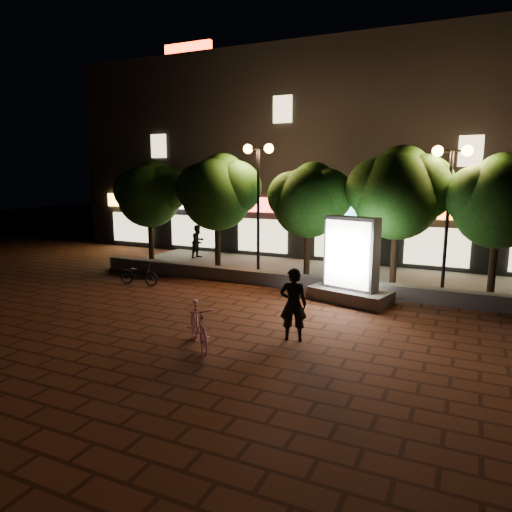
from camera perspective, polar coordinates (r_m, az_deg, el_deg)
The scene contains 16 objects.
ground at distance 13.92m, azimuth -3.11°, elevation -7.38°, with size 80.00×80.00×0.00m, color #4F2719.
retaining_wall at distance 17.35m, azimuth 3.12°, elevation -2.92°, with size 16.00×0.45×0.50m, color slate.
sidewalk at distance 19.68m, azimuth 5.83°, elevation -1.97°, with size 16.00×5.00×0.08m, color slate.
building_block at distance 25.46m, azimuth 10.96°, elevation 11.94°, with size 28.00×8.12×11.30m.
tree_far_left at distance 21.66m, azimuth -12.75°, elevation 7.65°, with size 3.36×2.80×4.63m.
tree_left at distance 19.71m, azimuth -4.59°, elevation 8.06°, with size 3.60×3.00×4.89m.
tree_mid at distance 18.09m, azimuth 6.59°, elevation 7.09°, with size 3.24×2.70×4.50m.
tree_right at distance 17.32m, azimuth 17.13°, elevation 7.71°, with size 3.72×3.10×5.07m.
tree_far_right at distance 17.18m, azimuth 27.76°, elevation 6.29°, with size 3.48×2.90×4.76m.
street_lamp_left at distance 18.58m, azimuth 0.28°, elevation 9.75°, with size 1.26×0.36×5.18m.
street_lamp_right at distance 16.89m, azimuth 22.64°, elevation 8.42°, with size 1.26×0.36×4.98m.
ad_kiosk at distance 15.46m, azimuth 11.54°, elevation -1.44°, with size 2.82×1.89×2.80m.
scooter_pink at distance 11.48m, azimuth -7.05°, elevation -8.44°, with size 0.52×1.86×1.11m, color pink.
rider at distance 11.81m, azimuth 4.58°, elevation -5.92°, with size 0.69×0.45×1.88m, color black.
scooter_parked at distance 18.05m, azimuth -14.13°, elevation -2.15°, with size 0.56×1.60×0.84m, color black.
pedestrian at distance 22.62m, azimuth -7.09°, elevation 1.79°, with size 0.77×0.60×1.59m, color black.
Camera 1 is at (6.27, -11.67, 4.27)m, focal length 32.71 mm.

